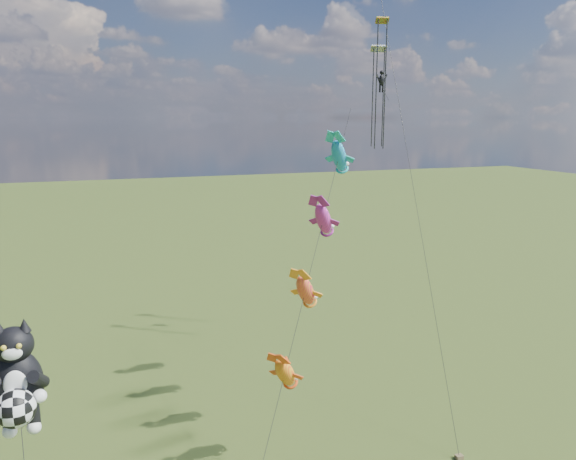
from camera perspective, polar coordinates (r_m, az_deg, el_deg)
name	(u,v)px	position (r m, az deg, el deg)	size (l,w,h in m)	color
cat_kite_rig	(17,382)	(25.26, -25.86, -13.73)	(2.23, 4.03, 10.01)	brown
fish_windsock_rig	(314,254)	(31.04, 2.71, -2.49)	(10.63, 12.07, 18.37)	brown
parafoil_rig	(383,85)	(41.81, 9.64, 14.32)	(4.38, 17.26, 26.57)	brown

